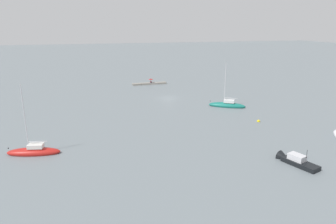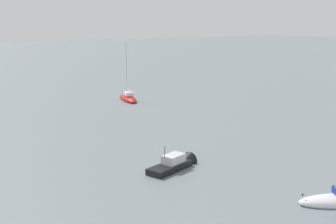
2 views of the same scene
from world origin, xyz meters
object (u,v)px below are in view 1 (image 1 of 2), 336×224
person_seated_maroon_left (151,82)px  mooring_buoy_near (259,121)px  umbrella_open_red (151,79)px  sailboat_teal_near (227,105)px  sailboat_red_far (34,151)px  motorboat_black_mid (294,161)px

person_seated_maroon_left → mooring_buoy_near: size_ratio=1.25×
mooring_buoy_near → umbrella_open_red: bearing=-76.6°
person_seated_maroon_left → sailboat_teal_near: sailboat_teal_near is taller
sailboat_red_far → motorboat_black_mid: 35.53m
sailboat_teal_near → mooring_buoy_near: (-0.45, 11.65, -0.29)m
sailboat_teal_near → sailboat_red_far: sailboat_red_far is taller
sailboat_teal_near → sailboat_red_far: (38.25, 15.26, -0.03)m
mooring_buoy_near → motorboat_black_mid: bearing=71.2°
person_seated_maroon_left → sailboat_teal_near: (-9.71, 30.96, -0.40)m
person_seated_maroon_left → sailboat_red_far: bearing=51.6°
person_seated_maroon_left → motorboat_black_mid: 59.72m
sailboat_teal_near → mooring_buoy_near: sailboat_teal_near is taller
sailboat_teal_near → mooring_buoy_near: size_ratio=17.35×
sailboat_teal_near → person_seated_maroon_left: bearing=50.5°
sailboat_teal_near → motorboat_black_mid: size_ratio=1.77×
person_seated_maroon_left → sailboat_teal_near: bearing=100.7°
sailboat_teal_near → mooring_buoy_near: bearing=-144.7°
motorboat_black_mid → mooring_buoy_near: 17.91m
person_seated_maroon_left → mooring_buoy_near: 43.81m
umbrella_open_red → sailboat_teal_near: sailboat_teal_near is taller
person_seated_maroon_left → motorboat_black_mid: motorboat_black_mid is taller
person_seated_maroon_left → umbrella_open_red: 0.89m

